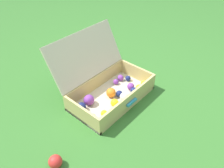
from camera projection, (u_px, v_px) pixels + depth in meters
name	position (u px, v px, depth m)	size (l,w,h in m)	color
ground_plane	(120.00, 100.00, 1.79)	(16.00, 16.00, 0.00)	#336B28
open_suitcase	(106.00, 85.00, 1.77)	(0.68, 0.58, 0.48)	beige
stray_ball_on_grass	(55.00, 162.00, 1.31)	(0.08, 0.08, 0.08)	red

